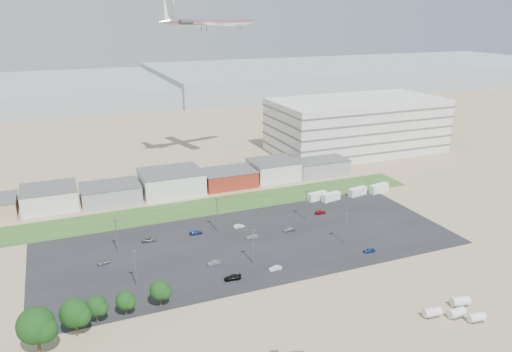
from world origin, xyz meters
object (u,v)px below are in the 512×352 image
parked_car_12 (289,229)px  tree_far_left (36,329)px  parked_car_7 (252,237)px  parked_car_11 (239,226)px  parked_car_8 (320,212)px  parked_car_13 (275,268)px  parked_car_6 (196,232)px  box_trailer_a (317,196)px  parked_car_2 (369,250)px  storage_tank_nw (432,312)px  parked_car_9 (149,239)px  parked_car_5 (103,262)px  parked_car_4 (214,262)px  airliner (210,21)px  parked_car_3 (233,277)px

parked_car_12 → tree_far_left: bearing=-67.9°
parked_car_7 → parked_car_11: bearing=-170.5°
parked_car_8 → parked_car_13: 41.47m
parked_car_6 → box_trailer_a: bearing=-77.6°
tree_far_left → parked_car_2: size_ratio=3.51×
storage_tank_nw → parked_car_9: bearing=128.9°
parked_car_2 → parked_car_5: (-69.56, 21.26, -0.02)m
parked_car_2 → parked_car_11: (-27.74, 29.49, -0.00)m
parked_car_9 → parked_car_12: bearing=-97.5°
parked_car_13 → parked_car_9: bearing=-140.1°
parked_car_6 → parked_car_8: bearing=-91.5°
parked_car_12 → parked_car_13: (-14.07, -20.51, -0.03)m
parked_car_13 → parked_car_4: bearing=-125.5°
parked_car_5 → parked_car_12: parked_car_12 is taller
parked_car_11 → storage_tank_nw: bearing=-161.0°
parked_car_4 → parked_car_11: bearing=140.2°
parked_car_13 → airliner: bearing=169.4°
parked_car_6 → parked_car_9: size_ratio=0.92×
parked_car_6 → parked_car_9: bearing=86.7°
parked_car_4 → parked_car_7: 18.81m
parked_car_13 → parked_car_7: bearing=173.2°
box_trailer_a → parked_car_3: 62.53m
parked_car_2 → parked_car_7: parked_car_7 is taller
parked_car_2 → airliner: bearing=-166.2°
tree_far_left → box_trailer_a: bearing=30.3°
parked_car_4 → parked_car_5: (-27.32, 11.53, -0.04)m
parked_car_2 → parked_car_5: parked_car_2 is taller
storage_tank_nw → parked_car_6: 71.22m
tree_far_left → parked_car_8: size_ratio=3.15×
parked_car_6 → parked_car_11: bearing=-93.2°
airliner → parked_car_12: 94.31m
parked_car_11 → parked_car_4: bearing=142.6°
parked_car_2 → parked_car_4: 43.34m
parked_car_9 → parked_car_8: bearing=-85.7°
parked_car_5 → parked_car_9: (14.05, 9.27, 0.04)m
storage_tank_nw → parked_car_7: 56.36m
parked_car_5 → tree_far_left: bearing=-28.4°
parked_car_3 → parked_car_13: 11.99m
parked_car_3 → parked_car_7: bearing=153.0°
parked_car_8 → parked_car_11: size_ratio=1.08×
parked_car_2 → parked_car_4: (-42.24, 9.73, 0.03)m
box_trailer_a → parked_car_7: bearing=-157.6°
tree_far_left → parked_car_3: size_ratio=2.70×
tree_far_left → parked_car_3: (44.67, 12.50, -5.18)m
parked_car_4 → parked_car_8: size_ratio=0.97×
parked_car_2 → parked_car_4: bearing=-98.1°
parked_car_3 → parked_car_11: bearing=163.2°
parked_car_8 → parked_car_13: parked_car_8 is taller
airliner → parked_car_5: size_ratio=14.18×
box_trailer_a → parked_car_9: size_ratio=1.74×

